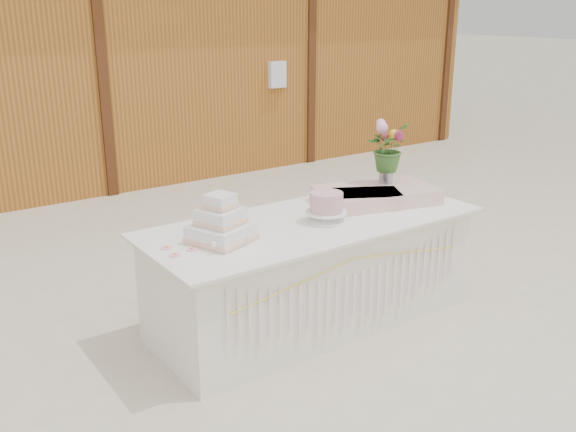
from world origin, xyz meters
name	(u,v)px	position (x,y,z in m)	size (l,w,h in m)	color
ground	(312,320)	(0.00, 0.00, 0.00)	(80.00, 80.00, 0.00)	beige
barn	(49,45)	(-0.01, 5.99, 1.68)	(12.60, 4.60, 3.30)	#A46022
cake_table	(313,271)	(0.00, 0.00, 0.39)	(2.40, 1.00, 0.77)	white
wedding_cake	(221,226)	(-0.73, 0.00, 0.88)	(0.44, 0.44, 0.31)	white
pink_cake_stand	(326,205)	(0.06, -0.08, 0.89)	(0.29, 0.29, 0.21)	white
satin_runner	(376,195)	(0.65, 0.07, 0.83)	(0.88, 0.51, 0.11)	beige
flower_vase	(386,174)	(0.81, 0.14, 0.95)	(0.11, 0.11, 0.14)	#A4A4A8
bouquet	(388,141)	(0.81, 0.14, 1.21)	(0.33, 0.28, 0.36)	#3E6C2B
loose_flowers	(175,246)	(-1.01, 0.08, 0.78)	(0.14, 0.34, 0.02)	#FF9BBF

